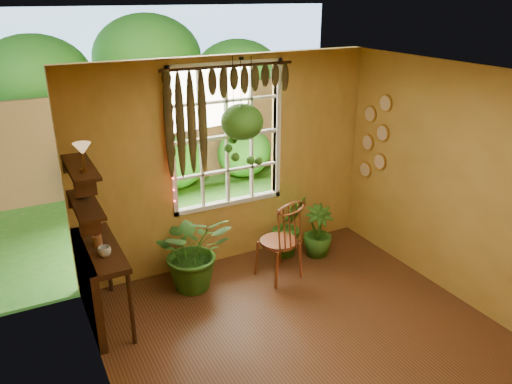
% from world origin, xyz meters
% --- Properties ---
extents(floor, '(4.50, 4.50, 0.00)m').
position_xyz_m(floor, '(0.00, 0.00, 0.00)').
color(floor, '#563218').
rests_on(floor, ground).
extents(ceiling, '(4.50, 4.50, 0.00)m').
position_xyz_m(ceiling, '(0.00, 0.00, 2.70)').
color(ceiling, white).
rests_on(ceiling, wall_back).
extents(wall_back, '(4.00, 0.00, 4.00)m').
position_xyz_m(wall_back, '(0.00, 2.25, 1.35)').
color(wall_back, gold).
rests_on(wall_back, floor).
extents(wall_left, '(0.00, 4.50, 4.50)m').
position_xyz_m(wall_left, '(-2.00, 0.00, 1.35)').
color(wall_left, gold).
rests_on(wall_left, floor).
extents(wall_right, '(0.00, 4.50, 4.50)m').
position_xyz_m(wall_right, '(2.00, 0.00, 1.35)').
color(wall_right, gold).
rests_on(wall_right, floor).
extents(window, '(1.52, 0.10, 1.86)m').
position_xyz_m(window, '(0.00, 2.28, 1.70)').
color(window, white).
rests_on(window, wall_back).
extents(valance_vine, '(1.70, 0.12, 1.10)m').
position_xyz_m(valance_vine, '(-0.08, 2.16, 2.28)').
color(valance_vine, '#341E0E').
rests_on(valance_vine, window).
extents(string_lights, '(0.03, 0.03, 1.54)m').
position_xyz_m(string_lights, '(-0.76, 2.19, 1.75)').
color(string_lights, '#FF2633').
rests_on(string_lights, window).
extents(wall_plates, '(0.04, 0.32, 1.10)m').
position_xyz_m(wall_plates, '(1.98, 1.79, 1.55)').
color(wall_plates, '#FFEED0').
rests_on(wall_plates, wall_right).
extents(counter_ledge, '(0.40, 1.20, 0.90)m').
position_xyz_m(counter_ledge, '(-1.91, 1.60, 0.55)').
color(counter_ledge, '#341E0E').
rests_on(counter_ledge, floor).
extents(shelf_lower, '(0.25, 0.90, 0.04)m').
position_xyz_m(shelf_lower, '(-1.88, 1.60, 1.40)').
color(shelf_lower, '#341E0E').
rests_on(shelf_lower, wall_left).
extents(shelf_upper, '(0.25, 0.90, 0.04)m').
position_xyz_m(shelf_upper, '(-1.88, 1.60, 1.80)').
color(shelf_upper, '#341E0E').
rests_on(shelf_upper, wall_left).
extents(backyard, '(14.00, 10.00, 12.00)m').
position_xyz_m(backyard, '(0.24, 6.87, 1.28)').
color(backyard, '#23601B').
rests_on(backyard, ground).
extents(windsor_chair, '(0.55, 0.57, 1.25)m').
position_xyz_m(windsor_chair, '(0.35, 1.48, 0.36)').
color(windsor_chair, maroon).
rests_on(windsor_chair, floor).
extents(potted_plant_left, '(1.03, 0.94, 1.01)m').
position_xyz_m(potted_plant_left, '(-0.69, 1.77, 0.50)').
color(potted_plant_left, '#235416').
rests_on(potted_plant_left, floor).
extents(potted_plant_mid, '(0.54, 0.46, 0.88)m').
position_xyz_m(potted_plant_mid, '(0.75, 1.94, 0.44)').
color(potted_plant_mid, '#235416').
rests_on(potted_plant_mid, floor).
extents(potted_plant_right, '(0.45, 0.45, 0.72)m').
position_xyz_m(potted_plant_right, '(1.09, 1.75, 0.36)').
color(potted_plant_right, '#235416').
rests_on(potted_plant_right, floor).
extents(hanging_basket, '(0.52, 0.52, 1.35)m').
position_xyz_m(hanging_basket, '(0.10, 2.03, 1.89)').
color(hanging_basket, black).
rests_on(hanging_basket, ceiling).
extents(cup_a, '(0.16, 0.16, 0.10)m').
position_xyz_m(cup_a, '(-1.78, 1.38, 0.95)').
color(cup_a, silver).
rests_on(cup_a, counter_ledge).
extents(cup_b, '(0.13, 0.13, 0.10)m').
position_xyz_m(cup_b, '(-1.72, 2.03, 0.95)').
color(cup_b, beige).
rests_on(cup_b, counter_ledge).
extents(brush_jar, '(0.10, 0.10, 0.35)m').
position_xyz_m(brush_jar, '(-1.80, 1.63, 1.04)').
color(brush_jar, brown).
rests_on(brush_jar, counter_ledge).
extents(shelf_vase, '(0.15, 0.15, 0.14)m').
position_xyz_m(shelf_vase, '(-1.87, 1.75, 1.49)').
color(shelf_vase, '#B2AD99').
rests_on(shelf_vase, shelf_lower).
extents(tiffany_lamp, '(0.17, 0.17, 0.28)m').
position_xyz_m(tiffany_lamp, '(-1.86, 1.39, 2.02)').
color(tiffany_lamp, brown).
rests_on(tiffany_lamp, shelf_upper).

